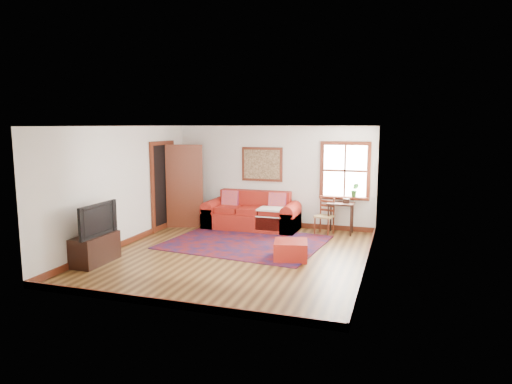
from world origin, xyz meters
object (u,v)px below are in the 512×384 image
(media_cabinet, at_px, (95,249))
(ladder_back_chair, at_px, (325,215))
(red_leather_sofa, at_px, (252,216))
(side_table, at_px, (341,208))
(red_ottoman, at_px, (291,250))

(media_cabinet, bearing_deg, ladder_back_chair, 44.57)
(ladder_back_chair, relative_size, media_cabinet, 0.87)
(red_leather_sofa, xyz_separation_m, media_cabinet, (-1.84, -3.59, -0.03))
(red_leather_sofa, xyz_separation_m, side_table, (2.14, 0.10, 0.31))
(side_table, relative_size, media_cabinet, 0.76)
(red_leather_sofa, distance_m, media_cabinet, 4.04)
(red_leather_sofa, xyz_separation_m, red_ottoman, (1.52, -2.25, -0.12))
(red_leather_sofa, height_order, media_cabinet, red_leather_sofa)
(red_ottoman, xyz_separation_m, side_table, (0.62, 2.36, 0.43))
(red_leather_sofa, relative_size, red_ottoman, 3.72)
(red_ottoman, xyz_separation_m, ladder_back_chair, (0.28, 2.25, 0.27))
(red_leather_sofa, relative_size, side_table, 3.14)
(red_leather_sofa, distance_m, red_ottoman, 2.72)
(red_ottoman, distance_m, media_cabinet, 3.62)
(media_cabinet, bearing_deg, side_table, 42.83)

